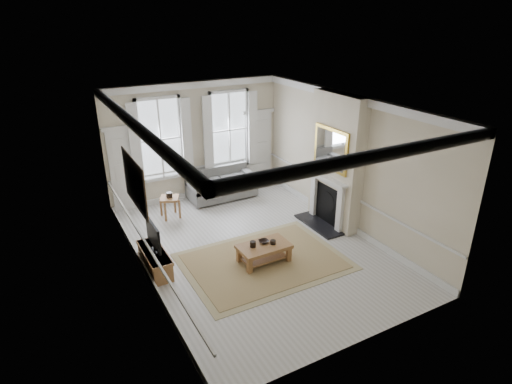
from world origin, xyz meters
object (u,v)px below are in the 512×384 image
sofa (221,186)px  coffee_table (264,248)px  tv_stand (155,261)px  side_table (170,201)px

sofa → coffee_table: bearing=-99.9°
coffee_table → tv_stand: (-2.21, 0.85, -0.12)m
sofa → coffee_table: sofa is taller
sofa → coffee_table: size_ratio=1.70×
sofa → tv_stand: bearing=-134.7°
tv_stand → coffee_table: bearing=-21.1°
sofa → tv_stand: 4.07m
side_table → sofa: bearing=17.6°
side_table → coffee_table: size_ratio=0.54×
sofa → side_table: (-1.76, -0.56, 0.10)m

